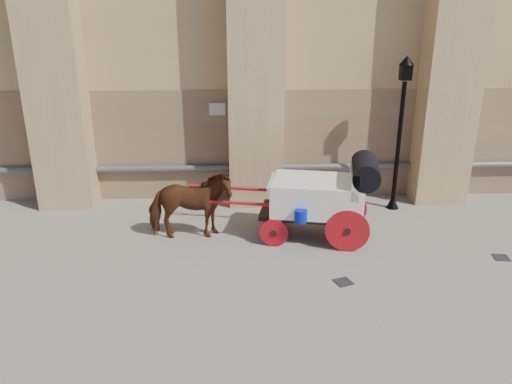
{
  "coord_description": "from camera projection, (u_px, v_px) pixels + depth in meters",
  "views": [
    {
      "loc": [
        -1.52,
        -9.17,
        4.96
      ],
      "look_at": [
        -1.08,
        1.36,
        1.11
      ],
      "focal_mm": 35.0,
      "sensor_mm": 36.0,
      "label": 1
    }
  ],
  "objects": [
    {
      "name": "drain_grate_near",
      "position": [
        343.0,
        282.0,
        9.65
      ],
      "size": [
        0.41,
        0.41,
        0.01
      ],
      "primitive_type": "cube",
      "rotation": [
        0.0,
        0.0,
        0.36
      ],
      "color": "black",
      "rests_on": "ground"
    },
    {
      "name": "drain_grate_far",
      "position": [
        501.0,
        258.0,
        10.6
      ],
      "size": [
        0.36,
        0.36,
        0.01
      ],
      "primitive_type": "cube",
      "rotation": [
        0.0,
        0.0,
        -0.14
      ],
      "color": "black",
      "rests_on": "ground"
    },
    {
      "name": "horse",
      "position": [
        190.0,
        206.0,
        11.26
      ],
      "size": [
        1.94,
        0.96,
        1.61
      ],
      "primitive_type": "imported",
      "rotation": [
        0.0,
        0.0,
        1.62
      ],
      "color": "#5F2E18",
      "rests_on": "ground"
    },
    {
      "name": "ground",
      "position": [
        311.0,
        264.0,
        10.36
      ],
      "size": [
        90.0,
        90.0,
        0.0
      ],
      "primitive_type": "plane",
      "color": "gray",
      "rests_on": "ground"
    },
    {
      "name": "carriage",
      "position": [
        324.0,
        194.0,
        11.24
      ],
      "size": [
        4.59,
        2.03,
        1.95
      ],
      "rotation": [
        0.0,
        0.0,
        -0.2
      ],
      "color": "black",
      "rests_on": "ground"
    },
    {
      "name": "street_lamp",
      "position": [
        400.0,
        130.0,
        12.56
      ],
      "size": [
        0.37,
        0.37,
        3.94
      ],
      "color": "black",
      "rests_on": "ground"
    }
  ]
}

